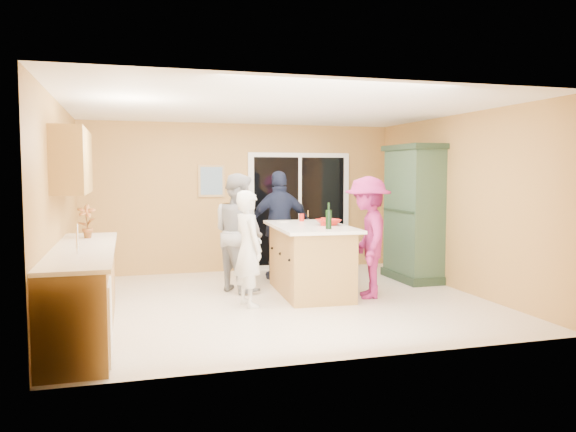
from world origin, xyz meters
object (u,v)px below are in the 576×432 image
object	(u,v)px
woman_grey	(238,232)
kitchen_island	(310,262)
woman_white	(248,249)
woman_navy	(280,225)
green_hutch	(414,215)
woman_magenta	(368,237)

from	to	relation	value
woman_grey	kitchen_island	bearing A→B (deg)	-143.26
kitchen_island	woman_white	world-z (taller)	woman_white
woman_grey	woman_navy	size ratio (longest dim) A/B	0.98
kitchen_island	woman_grey	bearing A→B (deg)	156.37
kitchen_island	green_hutch	distance (m)	2.10
green_hutch	woman_grey	distance (m)	2.90
green_hutch	woman_navy	size ratio (longest dim) A/B	1.23
green_hutch	woman_navy	xyz separation A→B (m)	(-2.07, 0.63, -0.18)
woman_white	kitchen_island	bearing A→B (deg)	-76.80
woman_grey	woman_magenta	bearing A→B (deg)	-145.77
kitchen_island	green_hutch	bearing A→B (deg)	18.50
kitchen_island	woman_magenta	size ratio (longest dim) A/B	1.15
woman_magenta	green_hutch	bearing A→B (deg)	145.56
woman_white	woman_magenta	bearing A→B (deg)	-101.39
woman_navy	woman_grey	bearing A→B (deg)	41.46
kitchen_island	green_hutch	world-z (taller)	green_hutch
kitchen_island	woman_white	xyz separation A→B (m)	(-1.01, -0.50, 0.29)
woman_navy	woman_magenta	xyz separation A→B (m)	(0.83, -1.61, -0.04)
woman_grey	green_hutch	bearing A→B (deg)	-115.48
woman_magenta	kitchen_island	bearing A→B (deg)	-105.28
kitchen_island	woman_grey	distance (m)	1.14
woman_grey	woman_magenta	distance (m)	1.90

